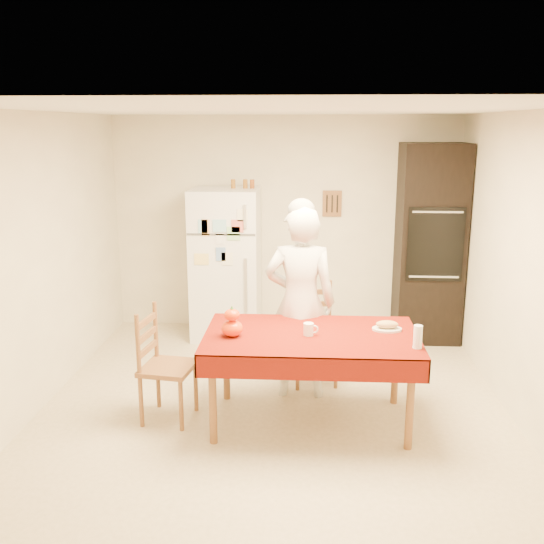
# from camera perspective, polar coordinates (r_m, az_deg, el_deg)

# --- Properties ---
(floor) EXTENTS (4.50, 4.50, 0.00)m
(floor) POSITION_cam_1_polar(r_m,az_deg,el_deg) (5.35, 0.15, -12.77)
(floor) COLOR tan
(floor) RESTS_ON ground
(room_shell) EXTENTS (4.02, 4.52, 2.51)m
(room_shell) POSITION_cam_1_polar(r_m,az_deg,el_deg) (4.86, 0.17, 4.65)
(room_shell) COLOR beige
(room_shell) RESTS_ON ground
(refrigerator) EXTENTS (0.75, 0.74, 1.70)m
(refrigerator) POSITION_cam_1_polar(r_m,az_deg,el_deg) (6.90, -4.35, 0.78)
(refrigerator) COLOR white
(refrigerator) RESTS_ON floor
(oven_cabinet) EXTENTS (0.70, 0.62, 2.20)m
(oven_cabinet) POSITION_cam_1_polar(r_m,az_deg,el_deg) (6.97, 14.61, 2.61)
(oven_cabinet) COLOR black
(oven_cabinet) RESTS_ON floor
(dining_table) EXTENTS (1.70, 1.00, 0.76)m
(dining_table) POSITION_cam_1_polar(r_m,az_deg,el_deg) (4.88, 3.69, -6.62)
(dining_table) COLOR brown
(dining_table) RESTS_ON floor
(chair_far) EXTENTS (0.48, 0.47, 0.95)m
(chair_far) POSITION_cam_1_polar(r_m,az_deg,el_deg) (5.76, 3.86, -5.36)
(chair_far) COLOR brown
(chair_far) RESTS_ON floor
(chair_left) EXTENTS (0.46, 0.47, 0.95)m
(chair_left) POSITION_cam_1_polar(r_m,az_deg,el_deg) (5.09, -10.46, -8.20)
(chair_left) COLOR brown
(chair_left) RESTS_ON floor
(seated_woman) EXTENTS (0.63, 0.42, 1.72)m
(seated_woman) POSITION_cam_1_polar(r_m,az_deg,el_deg) (5.33, 2.68, -2.92)
(seated_woman) COLOR silver
(seated_woman) RESTS_ON floor
(coffee_mug) EXTENTS (0.08, 0.08, 0.10)m
(coffee_mug) POSITION_cam_1_polar(r_m,az_deg,el_deg) (4.82, 3.45, -5.40)
(coffee_mug) COLOR white
(coffee_mug) RESTS_ON dining_table
(pumpkin_lower) EXTENTS (0.17, 0.17, 0.13)m
(pumpkin_lower) POSITION_cam_1_polar(r_m,az_deg,el_deg) (4.80, -3.77, -5.31)
(pumpkin_lower) COLOR #DA5505
(pumpkin_lower) RESTS_ON dining_table
(pumpkin_upper) EXTENTS (0.12, 0.12, 0.09)m
(pumpkin_upper) POSITION_cam_1_polar(r_m,az_deg,el_deg) (4.76, -3.79, -4.05)
(pumpkin_upper) COLOR #D84305
(pumpkin_upper) RESTS_ON pumpkin_lower
(wine_glass) EXTENTS (0.07, 0.07, 0.18)m
(wine_glass) POSITION_cam_1_polar(r_m,az_deg,el_deg) (4.66, 13.56, -5.95)
(wine_glass) COLOR white
(wine_glass) RESTS_ON dining_table
(bread_plate) EXTENTS (0.24, 0.24, 0.02)m
(bread_plate) POSITION_cam_1_polar(r_m,az_deg,el_deg) (5.02, 10.76, -5.30)
(bread_plate) COLOR silver
(bread_plate) RESTS_ON dining_table
(bread_loaf) EXTENTS (0.18, 0.10, 0.06)m
(bread_loaf) POSITION_cam_1_polar(r_m,az_deg,el_deg) (5.01, 10.78, -4.86)
(bread_loaf) COLOR #A47C51
(bread_loaf) RESTS_ON bread_plate
(spice_jar_left) EXTENTS (0.05, 0.05, 0.10)m
(spice_jar_left) POSITION_cam_1_polar(r_m,az_deg,el_deg) (6.80, -3.67, 8.28)
(spice_jar_left) COLOR #91591A
(spice_jar_left) RESTS_ON refrigerator
(spice_jar_mid) EXTENTS (0.05, 0.05, 0.10)m
(spice_jar_mid) POSITION_cam_1_polar(r_m,az_deg,el_deg) (6.78, -2.53, 8.29)
(spice_jar_mid) COLOR brown
(spice_jar_mid) RESTS_ON refrigerator
(spice_jar_right) EXTENTS (0.05, 0.05, 0.10)m
(spice_jar_right) POSITION_cam_1_polar(r_m,az_deg,el_deg) (6.78, -1.88, 8.29)
(spice_jar_right) COLOR brown
(spice_jar_right) RESTS_ON refrigerator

